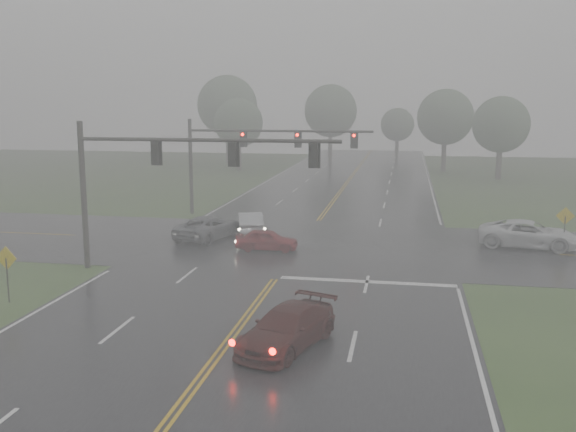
% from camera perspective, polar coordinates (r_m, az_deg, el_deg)
% --- Properties ---
extents(ground, '(180.00, 180.00, 0.00)m').
position_cam_1_polar(ground, '(19.04, -10.11, -17.00)').
color(ground, '#2B431D').
rests_on(ground, ground).
extents(main_road, '(18.00, 160.00, 0.02)m').
position_cam_1_polar(main_road, '(37.35, 0.65, -3.22)').
color(main_road, black).
rests_on(main_road, ground).
extents(cross_street, '(120.00, 14.00, 0.02)m').
position_cam_1_polar(cross_street, '(39.27, 1.15, -2.56)').
color(cross_street, black).
rests_on(cross_street, ground).
extents(stop_bar, '(8.50, 0.50, 0.01)m').
position_cam_1_polar(stop_bar, '(31.46, 7.04, -5.86)').
color(stop_bar, silver).
rests_on(stop_bar, ground).
extents(sedan_maroon, '(3.47, 5.30, 1.43)m').
position_cam_1_polar(sedan_maroon, '(23.29, -0.08, -11.62)').
color(sedan_maroon, black).
rests_on(sedan_maroon, ground).
extents(sedan_red, '(3.72, 1.62, 1.25)m').
position_cam_1_polar(sedan_red, '(37.77, -1.89, -3.07)').
color(sedan_red, maroon).
rests_on(sedan_red, ground).
extents(sedan_silver, '(2.79, 4.71, 1.47)m').
position_cam_1_polar(sedan_silver, '(42.47, -3.39, -1.60)').
color(sedan_silver, '#9C9FA3').
rests_on(sedan_silver, ground).
extents(car_grey, '(3.69, 5.68, 1.45)m').
position_cam_1_polar(car_grey, '(41.27, -7.07, -2.01)').
color(car_grey, '#505156').
rests_on(car_grey, ground).
extents(pickup_white, '(6.19, 3.71, 1.61)m').
position_cam_1_polar(pickup_white, '(41.06, 20.57, -2.65)').
color(pickup_white, silver).
rests_on(pickup_white, ground).
extents(signal_gantry_near, '(13.51, 0.34, 7.67)m').
position_cam_1_polar(signal_gantry_near, '(32.91, -11.46, 4.27)').
color(signal_gantry_near, black).
rests_on(signal_gantry_near, ground).
extents(signal_gantry_far, '(14.12, 0.37, 7.33)m').
position_cam_1_polar(signal_gantry_far, '(48.90, -3.75, 6.08)').
color(signal_gantry_far, black).
rests_on(signal_gantry_far, ground).
extents(sign_diamond_west, '(1.04, 0.14, 2.51)m').
position_cam_1_polar(sign_diamond_west, '(30.26, -23.73, -3.99)').
color(sign_diamond_west, black).
rests_on(sign_diamond_west, ground).
extents(sign_diamond_east, '(1.06, 0.08, 2.54)m').
position_cam_1_polar(sign_diamond_east, '(41.01, 23.40, -0.41)').
color(sign_diamond_east, black).
rests_on(sign_diamond_east, ground).
extents(tree_nw_a, '(6.18, 6.18, 9.08)m').
position_cam_1_polar(tree_nw_a, '(82.11, -4.42, 8.26)').
color(tree_nw_a, '#372B23').
rests_on(tree_nw_a, ground).
extents(tree_ne_a, '(6.95, 6.95, 10.21)m').
position_cam_1_polar(tree_ne_a, '(82.82, 13.81, 8.53)').
color(tree_ne_a, '#372B23').
rests_on(tree_ne_a, ground).
extents(tree_n_mid, '(7.56, 7.56, 11.10)m').
position_cam_1_polar(tree_n_mid, '(93.21, 3.81, 9.31)').
color(tree_n_mid, '#372B23').
rests_on(tree_n_mid, ground).
extents(tree_e_near, '(6.30, 6.30, 9.26)m').
position_cam_1_polar(tree_e_near, '(75.99, 18.41, 7.71)').
color(tree_e_near, '#372B23').
rests_on(tree_e_near, ground).
extents(tree_nw_b, '(8.37, 8.37, 12.29)m').
position_cam_1_polar(tree_nw_b, '(91.18, -5.42, 9.76)').
color(tree_nw_b, '#372B23').
rests_on(tree_nw_b, ground).
extents(tree_n_far, '(5.23, 5.23, 7.68)m').
position_cam_1_polar(tree_n_far, '(102.98, 9.70, 8.01)').
color(tree_n_far, '#372B23').
rests_on(tree_n_far, ground).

